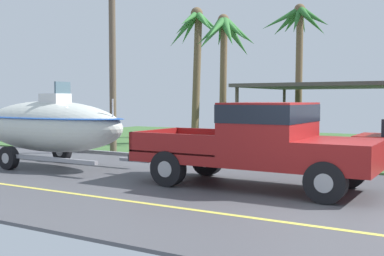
{
  "coord_description": "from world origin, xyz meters",
  "views": [
    {
      "loc": [
        2.42,
        -9.0,
        1.94
      ],
      "look_at": [
        -4.23,
        2.25,
        1.16
      ],
      "focal_mm": 45.06,
      "sensor_mm": 36.0,
      "label": 1
    }
  ],
  "objects_px": {
    "palm_tree_far_right": "(196,39)",
    "utility_pole": "(112,33)",
    "pickup_truck_towing": "(268,141)",
    "carport_awning": "(337,87)",
    "palm_tree_far_left": "(224,41)",
    "boat_on_trailer": "(49,126)",
    "palm_tree_mid": "(299,33)"
  },
  "relations": [
    {
      "from": "palm_tree_mid",
      "to": "carport_awning",
      "type": "bearing_deg",
      "value": -50.25
    },
    {
      "from": "pickup_truck_towing",
      "to": "palm_tree_far_left",
      "type": "xyz_separation_m",
      "value": [
        -5.28,
        8.36,
        3.35
      ]
    },
    {
      "from": "carport_awning",
      "to": "utility_pole",
      "type": "height_order",
      "value": "utility_pole"
    },
    {
      "from": "palm_tree_far_left",
      "to": "utility_pole",
      "type": "bearing_deg",
      "value": -114.22
    },
    {
      "from": "pickup_truck_towing",
      "to": "palm_tree_far_left",
      "type": "height_order",
      "value": "palm_tree_far_left"
    },
    {
      "from": "pickup_truck_towing",
      "to": "carport_awning",
      "type": "height_order",
      "value": "carport_awning"
    },
    {
      "from": "pickup_truck_towing",
      "to": "carport_awning",
      "type": "relative_size",
      "value": 0.8
    },
    {
      "from": "pickup_truck_towing",
      "to": "palm_tree_mid",
      "type": "xyz_separation_m",
      "value": [
        -3.78,
        13.51,
        4.18
      ]
    },
    {
      "from": "carport_awning",
      "to": "utility_pole",
      "type": "xyz_separation_m",
      "value": [
        -6.32,
        -6.59,
        1.85
      ]
    },
    {
      "from": "boat_on_trailer",
      "to": "palm_tree_far_left",
      "type": "distance_m",
      "value": 9.07
    },
    {
      "from": "carport_awning",
      "to": "palm_tree_far_left",
      "type": "bearing_deg",
      "value": -155.7
    },
    {
      "from": "boat_on_trailer",
      "to": "palm_tree_far_left",
      "type": "relative_size",
      "value": 1.17
    },
    {
      "from": "boat_on_trailer",
      "to": "carport_awning",
      "type": "bearing_deg",
      "value": 61.13
    },
    {
      "from": "boat_on_trailer",
      "to": "utility_pole",
      "type": "height_order",
      "value": "utility_pole"
    },
    {
      "from": "boat_on_trailer",
      "to": "carport_awning",
      "type": "xyz_separation_m",
      "value": [
        5.65,
        10.26,
        1.27
      ]
    },
    {
      "from": "utility_pole",
      "to": "boat_on_trailer",
      "type": "bearing_deg",
      "value": -79.73
    },
    {
      "from": "palm_tree_far_left",
      "to": "palm_tree_far_right",
      "type": "relative_size",
      "value": 0.86
    },
    {
      "from": "pickup_truck_towing",
      "to": "utility_pole",
      "type": "distance_m",
      "value": 8.87
    },
    {
      "from": "boat_on_trailer",
      "to": "utility_pole",
      "type": "relative_size",
      "value": 0.78
    },
    {
      "from": "palm_tree_mid",
      "to": "utility_pole",
      "type": "height_order",
      "value": "utility_pole"
    },
    {
      "from": "boat_on_trailer",
      "to": "palm_tree_mid",
      "type": "bearing_deg",
      "value": 77.68
    },
    {
      "from": "palm_tree_far_left",
      "to": "palm_tree_far_right",
      "type": "height_order",
      "value": "palm_tree_far_right"
    },
    {
      "from": "boat_on_trailer",
      "to": "carport_awning",
      "type": "relative_size",
      "value": 0.93
    },
    {
      "from": "palm_tree_far_right",
      "to": "utility_pole",
      "type": "height_order",
      "value": "utility_pole"
    },
    {
      "from": "utility_pole",
      "to": "palm_tree_far_left",
      "type": "bearing_deg",
      "value": 65.78
    },
    {
      "from": "carport_awning",
      "to": "utility_pole",
      "type": "distance_m",
      "value": 9.32
    },
    {
      "from": "palm_tree_far_right",
      "to": "utility_pole",
      "type": "xyz_separation_m",
      "value": [
        0.58,
        -7.02,
        -0.6
      ]
    },
    {
      "from": "boat_on_trailer",
      "to": "carport_awning",
      "type": "distance_m",
      "value": 11.78
    },
    {
      "from": "utility_pole",
      "to": "carport_awning",
      "type": "bearing_deg",
      "value": 46.22
    },
    {
      "from": "pickup_truck_towing",
      "to": "utility_pole",
      "type": "relative_size",
      "value": 0.67
    },
    {
      "from": "carport_awning",
      "to": "palm_tree_far_left",
      "type": "height_order",
      "value": "palm_tree_far_left"
    },
    {
      "from": "palm_tree_far_right",
      "to": "boat_on_trailer",
      "type": "bearing_deg",
      "value": -83.33
    }
  ]
}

